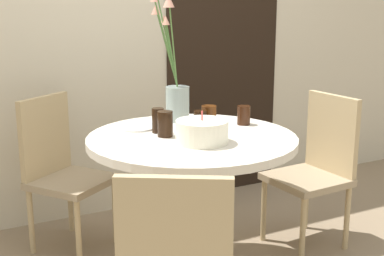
% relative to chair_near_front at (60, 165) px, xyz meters
% --- Properties ---
extents(wall_back, '(8.00, 0.05, 2.60)m').
position_rel_chair_near_front_xyz_m(wall_back, '(0.49, 0.41, 0.81)').
color(wall_back, beige).
rests_on(wall_back, ground_plane).
extents(doorway_panel, '(0.90, 0.01, 2.05)m').
position_rel_chair_near_front_xyz_m(doorway_panel, '(1.31, 0.38, 0.53)').
color(doorway_panel, black).
rests_on(doorway_panel, ground_plane).
extents(dining_table, '(1.03, 1.03, 0.77)m').
position_rel_chair_near_front_xyz_m(dining_table, '(0.49, -0.70, 0.11)').
color(dining_table, silver).
rests_on(dining_table, ground_plane).
extents(chair_near_front, '(0.56, 0.56, 0.89)m').
position_rel_chair_near_front_xyz_m(chair_near_front, '(0.00, 0.00, 0.00)').
color(chair_near_front, '#9E896B').
rests_on(chair_near_front, ground_plane).
extents(chair_far_back, '(0.42, 0.42, 0.89)m').
position_rel_chair_near_front_xyz_m(chair_far_back, '(1.34, -0.64, 0.00)').
color(chair_far_back, '#9E896B').
rests_on(chair_far_back, ground_plane).
extents(birthday_cake, '(0.25, 0.25, 0.15)m').
position_rel_chair_near_front_xyz_m(birthday_cake, '(0.47, -0.83, 0.33)').
color(birthday_cake, white).
rests_on(birthday_cake, dining_table).
extents(flower_vase, '(0.21, 0.35, 0.71)m').
position_rel_chair_near_front_xyz_m(flower_vase, '(0.56, -0.37, 0.47)').
color(flower_vase, '#9EB2AD').
rests_on(flower_vase, dining_table).
extents(side_plate, '(0.20, 0.20, 0.01)m').
position_rel_chair_near_front_xyz_m(side_plate, '(0.31, -0.42, 0.28)').
color(side_plate, white).
rests_on(side_plate, dining_table).
extents(drink_glass_0, '(0.06, 0.06, 0.12)m').
position_rel_chair_near_front_xyz_m(drink_glass_0, '(0.37, -0.56, 0.34)').
color(drink_glass_0, black).
rests_on(drink_glass_0, dining_table).
extents(drink_glass_1, '(0.07, 0.07, 0.10)m').
position_rel_chair_near_front_xyz_m(drink_glass_1, '(0.85, -0.61, 0.33)').
color(drink_glass_1, '#33190C').
rests_on(drink_glass_1, dining_table).
extents(drink_glass_2, '(0.07, 0.07, 0.11)m').
position_rel_chair_near_front_xyz_m(drink_glass_2, '(0.56, -0.66, 0.33)').
color(drink_glass_2, black).
rests_on(drink_glass_2, dining_table).
extents(drink_glass_3, '(0.08, 0.08, 0.12)m').
position_rel_chair_near_front_xyz_m(drink_glass_3, '(0.64, -0.61, 0.34)').
color(drink_glass_3, '#51280F').
rests_on(drink_glass_3, dining_table).
extents(drink_glass_4, '(0.08, 0.08, 0.13)m').
position_rel_chair_near_front_xyz_m(drink_glass_4, '(0.37, -0.65, 0.34)').
color(drink_glass_4, black).
rests_on(drink_glass_4, dining_table).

